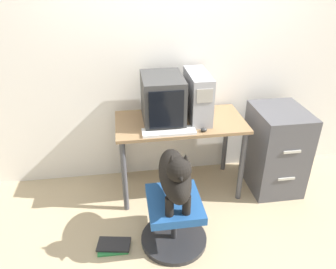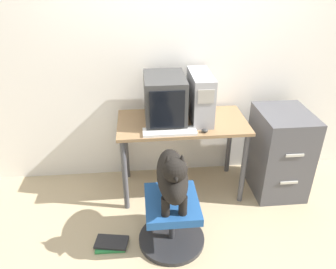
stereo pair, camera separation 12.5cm
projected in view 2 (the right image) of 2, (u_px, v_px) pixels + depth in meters
The scene contains 11 objects.
ground_plane at pixel (185, 207), 3.18m from camera, with size 12.00×12.00×0.00m, color tan.
wall_back at pixel (178, 55), 3.15m from camera, with size 8.00×0.05×2.60m.
desk at pixel (182, 132), 3.13m from camera, with size 1.21×0.62×0.78m.
crt_monitor at pixel (165, 99), 2.98m from camera, with size 0.36×0.49×0.43m.
pc_tower at pixel (200, 97), 3.02m from camera, with size 0.19×0.50×0.44m.
keyboard at pixel (170, 131), 2.86m from camera, with size 0.47×0.15×0.03m.
computer_mouse at pixel (205, 131), 2.86m from camera, with size 0.06×0.05×0.04m.
office_chair at pixel (172, 220), 2.69m from camera, with size 0.56×0.56×0.44m.
dog at pixel (172, 175), 2.44m from camera, with size 0.23×0.60×0.52m.
filing_cabinet at pixel (279, 152), 3.25m from camera, with size 0.48×0.60×0.86m.
book_stack_floor at pixel (111, 243), 2.75m from camera, with size 0.29×0.20×0.04m.
Camera 2 is at (-0.40, -2.42, 2.14)m, focal length 35.00 mm.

